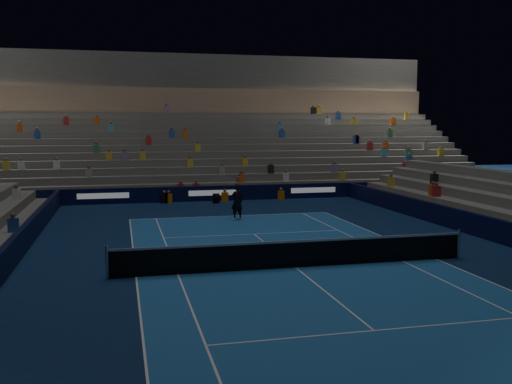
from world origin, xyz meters
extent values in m
plane|color=#0B1F43|center=(0.00, 0.00, 0.00)|extent=(90.00, 90.00, 0.00)
cube|color=#1C579B|center=(0.00, 0.00, 0.01)|extent=(10.97, 23.77, 0.01)
cube|color=black|center=(0.00, 18.50, 0.50)|extent=(44.00, 0.25, 1.00)
cube|color=#5E5E5A|center=(0.00, 19.50, 0.25)|extent=(44.00, 1.00, 0.50)
cube|color=#5E5E5A|center=(0.00, 20.50, 0.50)|extent=(44.00, 1.00, 1.00)
cube|color=#5E5E5A|center=(0.00, 21.50, 0.75)|extent=(44.00, 1.00, 1.50)
cube|color=#5E5E5A|center=(0.00, 22.50, 1.00)|extent=(44.00, 1.00, 2.00)
cube|color=#5E5E5A|center=(0.00, 23.50, 1.25)|extent=(44.00, 1.00, 2.50)
cube|color=#5E5E5A|center=(0.00, 24.50, 1.50)|extent=(44.00, 1.00, 3.00)
cube|color=#5E5E5A|center=(0.00, 25.50, 1.75)|extent=(44.00, 1.00, 3.50)
cube|color=#5E5E5A|center=(0.00, 26.50, 2.00)|extent=(44.00, 1.00, 4.00)
cube|color=#5E5E5A|center=(0.00, 27.50, 2.25)|extent=(44.00, 1.00, 4.50)
cube|color=#5E5E5A|center=(0.00, 28.50, 2.50)|extent=(44.00, 1.00, 5.00)
cube|color=#5E5E5A|center=(0.00, 29.50, 2.75)|extent=(44.00, 1.00, 5.50)
cube|color=#5E5E5A|center=(0.00, 30.50, 3.00)|extent=(44.00, 1.00, 6.00)
cube|color=#987A5E|center=(0.00, 31.60, 7.10)|extent=(44.00, 0.60, 2.20)
cube|color=#494947|center=(0.00, 33.00, 9.70)|extent=(44.00, 2.40, 3.00)
cylinder|color=#B2B2B7|center=(-6.40, 0.00, 0.55)|extent=(0.10, 0.10, 1.10)
cylinder|color=#B2B2B7|center=(6.40, 0.00, 0.55)|extent=(0.10, 0.10, 1.10)
cube|color=black|center=(0.00, 0.00, 0.45)|extent=(12.80, 0.03, 0.90)
cube|color=white|center=(0.00, 0.00, 0.94)|extent=(12.80, 0.04, 0.08)
imported|color=black|center=(0.04, 10.54, 0.96)|extent=(0.80, 0.65, 1.91)
cube|color=black|center=(0.07, 17.43, 0.29)|extent=(0.52, 0.60, 0.59)
cylinder|color=black|center=(0.07, 16.98, 0.47)|extent=(0.22, 0.37, 0.16)
camera|label=1|loc=(-5.89, -18.77, 4.96)|focal=40.15mm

